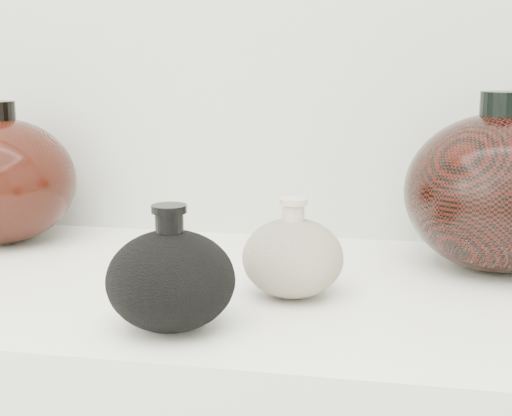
% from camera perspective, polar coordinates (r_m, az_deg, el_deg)
% --- Properties ---
extents(black_gourd_vase, '(0.17, 0.17, 0.13)m').
position_cam_1_polar(black_gourd_vase, '(0.73, -6.82, -5.68)').
color(black_gourd_vase, black).
rests_on(black_gourd_vase, display_counter).
extents(cream_gourd_vase, '(0.14, 0.14, 0.12)m').
position_cam_1_polar(cream_gourd_vase, '(0.83, 2.96, -3.92)').
color(cream_gourd_vase, beige).
rests_on(cream_gourd_vase, display_counter).
extents(left_round_pot, '(0.29, 0.29, 0.21)m').
position_cam_1_polar(left_round_pot, '(1.13, -19.75, 2.10)').
color(left_round_pot, black).
rests_on(left_round_pot, display_counter).
extents(right_round_pot, '(0.28, 0.28, 0.23)m').
position_cam_1_polar(right_round_pot, '(0.97, 18.85, 1.23)').
color(right_round_pot, black).
rests_on(right_round_pot, display_counter).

